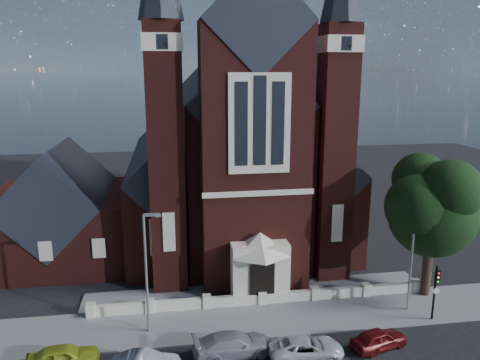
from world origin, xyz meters
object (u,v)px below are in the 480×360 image
object	(u,v)px
parish_hall	(61,215)
car_white_suv	(306,348)
street_tree	(437,208)
street_lamp_right	(414,250)
traffic_signal	(436,286)
street_lamp_left	(147,267)
car_lime_van	(63,357)
church	(231,155)
car_silver_b	(233,344)
car_dark_red	(379,339)

from	to	relation	value
parish_hall	car_white_suv	distance (m)	25.36
street_tree	street_lamp_right	size ratio (longest dim) A/B	1.32
street_tree	traffic_signal	xyz separation A→B (m)	(-1.60, -3.28, -4.38)
street_lamp_left	car_white_suv	world-z (taller)	street_lamp_left
car_lime_van	car_white_suv	xyz separation A→B (m)	(14.00, -1.27, -0.06)
street_lamp_right	car_white_suv	size ratio (longest dim) A/B	1.81
traffic_signal	car_white_suv	distance (m)	10.26
parish_hall	church	bearing A→B (deg)	17.16
church	traffic_signal	xyz separation A→B (m)	(11.00, -20.52, -5.60)
church	car_silver_b	bearing A→B (deg)	-97.49
car_lime_van	car_white_suv	world-z (taller)	car_lime_van
street_lamp_left	car_lime_van	bearing A→B (deg)	-148.28
car_silver_b	car_white_suv	bearing A→B (deg)	-108.35
street_lamp_left	traffic_signal	size ratio (longest dim) A/B	2.02
street_lamp_right	car_dark_red	distance (m)	6.96
car_silver_b	car_white_suv	distance (m)	4.32
street_lamp_right	parish_hall	bearing A→B (deg)	151.78
church	street_lamp_right	world-z (taller)	church
car_lime_van	car_silver_b	size ratio (longest dim) A/B	0.83
church	street_lamp_left	xyz separation A→B (m)	(-7.91, -18.94, -3.59)
church	street_lamp_right	distance (m)	21.76
car_silver_b	car_lime_van	bearing A→B (deg)	82.58
traffic_signal	street_lamp_right	bearing A→B (deg)	120.01
traffic_signal	street_lamp_left	bearing A→B (deg)	175.24
parish_hall	street_lamp_right	distance (m)	29.62
street_lamp_right	street_tree	bearing A→B (deg)	34.26
street_lamp_right	car_lime_van	distance (m)	23.32
street_lamp_left	car_silver_b	size ratio (longest dim) A/B	1.68
church	car_dark_red	bearing A→B (deg)	-75.38
car_dark_red	traffic_signal	bearing A→B (deg)	-80.84
street_lamp_right	car_lime_van	xyz separation A→B (m)	(-22.80, -2.97, -3.92)
traffic_signal	car_white_suv	xyz separation A→B (m)	(-9.71, -2.66, -1.96)
car_lime_van	car_dark_red	distance (m)	18.71
street_lamp_right	street_lamp_left	bearing A→B (deg)	180.00
parish_hall	street_tree	world-z (taller)	street_tree
car_lime_van	parish_hall	bearing A→B (deg)	3.46
car_white_suv	car_lime_van	bearing A→B (deg)	88.27
parish_hall	street_lamp_right	bearing A→B (deg)	-28.22
street_lamp_left	car_dark_red	bearing A→B (deg)	-15.98
street_tree	car_dark_red	bearing A→B (deg)	-139.35
church	traffic_signal	size ratio (longest dim) A/B	8.72
car_silver_b	traffic_signal	bearing A→B (deg)	-88.58
church	street_tree	xyz separation A→B (m)	(12.60, -17.23, -1.23)
street_tree	traffic_signal	size ratio (longest dim) A/B	2.67
parish_hall	car_silver_b	xyz separation A→B (m)	(13.08, -17.28, -3.31)
street_lamp_left	street_lamp_right	world-z (taller)	same
street_lamp_right	car_silver_b	xyz separation A→B (m)	(-13.01, -3.28, -3.90)
car_silver_b	car_dark_red	world-z (taller)	car_silver_b
street_lamp_right	car_dark_red	size ratio (longest dim) A/B	2.19
street_lamp_left	car_dark_red	distance (m)	14.98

